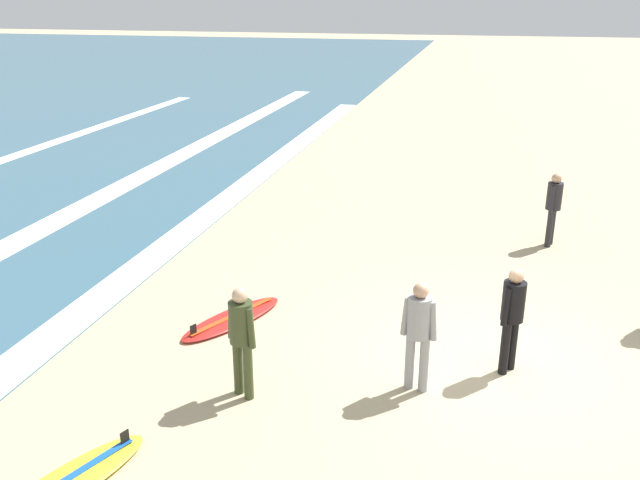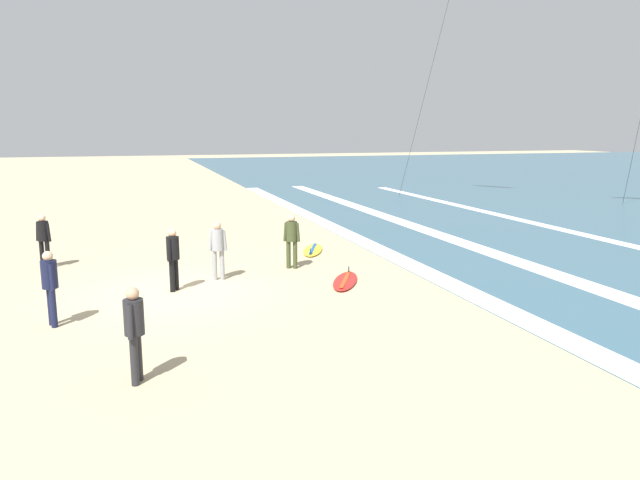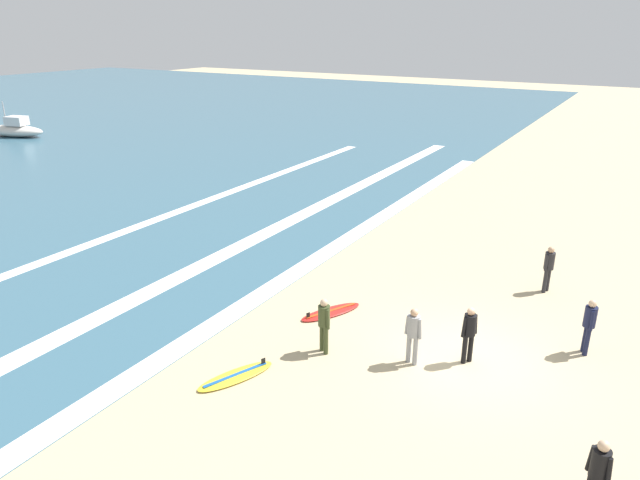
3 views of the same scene
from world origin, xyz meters
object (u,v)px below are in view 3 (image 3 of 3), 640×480
object	(u,v)px
surfer_background_far	(589,322)
surfboard_left_pile	(236,376)
surfer_left_near	(599,471)
surfer_left_far	(469,330)
surfer_right_near	(324,321)
offshore_boat	(14,130)
surfer_foreground_main	(549,265)
surfer_mid_group	(413,331)
surfboard_near_water	(331,312)

from	to	relation	value
surfer_background_far	surfboard_left_pile	xyz separation A→B (m)	(-5.72, 7.40, -0.91)
surfer_left_near	surfer_left_far	bearing A→B (deg)	42.82
surfer_right_near	offshore_boat	xyz separation A→B (m)	(14.99, 37.10, -0.40)
surfer_foreground_main	surfer_mid_group	xyz separation A→B (m)	(-6.31, 2.21, 0.00)
surfer_mid_group	surfboard_left_pile	world-z (taller)	surfer_mid_group
surfboard_near_water	offshore_boat	bearing A→B (deg)	70.27
surfer_mid_group	surfboard_left_pile	size ratio (longest dim) A/B	0.74
surfer_foreground_main	surfer_left_near	size ratio (longest dim) A/B	1.00
surfer_foreground_main	surfer_left_far	bearing A→B (deg)	169.95
surfer_mid_group	surfer_right_near	distance (m)	2.36
surfer_left_near	surfboard_near_water	world-z (taller)	surfer_left_near
surfer_background_far	surfer_foreground_main	bearing A→B (deg)	25.27
surfer_right_near	surfboard_left_pile	xyz separation A→B (m)	(-2.18, 1.31, -0.91)
surfer_mid_group	offshore_boat	xyz separation A→B (m)	(14.29, 39.35, -0.40)
surfer_foreground_main	offshore_boat	xyz separation A→B (m)	(7.98, 41.56, -0.40)
surfer_left_near	offshore_boat	size ratio (longest dim) A/B	0.29
surfer_left_far	surfboard_left_pile	distance (m)	6.10
surfer_left_near	surfboard_left_pile	xyz separation A→B (m)	(0.05, 8.23, -0.91)
surfer_right_near	offshore_boat	distance (m)	40.02
surfer_foreground_main	offshore_boat	bearing A→B (deg)	79.12
surfer_foreground_main	surfer_left_near	distance (m)	9.56
surfer_mid_group	offshore_boat	size ratio (longest dim) A/B	0.29
surfer_foreground_main	surfer_background_far	bearing A→B (deg)	-154.73
surfer_foreground_main	surfboard_left_pile	bearing A→B (deg)	147.90
surfer_left_far	surfer_background_far	bearing A→B (deg)	-51.90
surfer_left_far	surfer_left_near	xyz separation A→B (m)	(-3.72, -3.45, 0.00)
surfer_left_far	surfer_right_near	bearing A→B (deg)	113.26
surfer_right_near	offshore_boat	size ratio (longest dim) A/B	0.29
surfer_left_far	surfboard_near_water	xyz separation A→B (m)	(0.53, 4.42, -0.91)
surfer_mid_group	surfer_right_near	size ratio (longest dim) A/B	1.00
surfer_left_far	surfboard_left_pile	size ratio (longest dim) A/B	0.74
surfer_background_far	surfboard_left_pile	world-z (taller)	surfer_background_far
surfer_foreground_main	surfer_background_far	size ratio (longest dim) A/B	1.00
surfer_foreground_main	surfer_mid_group	bearing A→B (deg)	160.72
surfboard_near_water	surfer_foreground_main	bearing A→B (deg)	-47.28
surfer_right_near	offshore_boat	world-z (taller)	offshore_boat
surfer_left_far	surfer_foreground_main	bearing A→B (deg)	-10.05
surfboard_left_pile	surfer_background_far	bearing A→B (deg)	-52.28
surfer_left_near	offshore_boat	world-z (taller)	offshore_boat
surfer_background_far	surfer_mid_group	distance (m)	4.78
surfer_background_far	surfer_mid_group	xyz separation A→B (m)	(-2.84, 3.84, 0.00)
surfboard_near_water	offshore_boat	distance (m)	38.42
surfer_foreground_main	surfer_left_near	world-z (taller)	same
surfer_left_far	surfboard_near_water	bearing A→B (deg)	83.13
surfer_mid_group	surfer_foreground_main	bearing A→B (deg)	-19.28
offshore_boat	surfer_left_far	bearing A→B (deg)	-108.40
surfer_right_near	surfer_left_near	world-z (taller)	same
surfer_left_far	surfer_foreground_main	distance (m)	5.60
surfer_foreground_main	offshore_boat	size ratio (longest dim) A/B	0.29
surfer_background_far	surfer_left_far	bearing A→B (deg)	128.10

